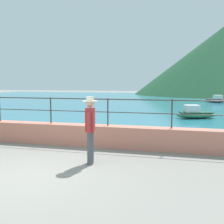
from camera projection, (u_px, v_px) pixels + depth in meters
The scene contains 8 objects.
ground_plane at pixel (27, 176), 6.16m from camera, with size 120.00×120.00×0.00m, color gray.
promenade_wall at pixel (79, 135), 9.20m from camera, with size 20.00×0.56×0.70m, color tan.
railing at pixel (78, 106), 9.09m from camera, with size 18.44×0.04×0.90m.
lake_water at pixel (152, 101), 31.00m from camera, with size 64.00×44.32×0.06m, color teal.
hill_main at pixel (224, 60), 46.56m from camera, with size 30.61×30.61×11.73m, color #1E4C2D.
person_walking at pixel (90, 127), 7.00m from camera, with size 0.38×0.56×1.75m.
boat_0 at pixel (216, 100), 27.79m from camera, with size 2.41×2.02×0.76m.
boat_5 at pixel (195, 114), 15.64m from camera, with size 2.46×1.52×0.76m.
Camera 1 is at (3.38, -5.28, 2.12)m, focal length 43.56 mm.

